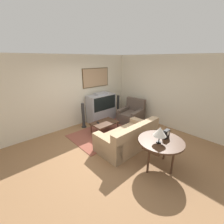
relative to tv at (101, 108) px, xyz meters
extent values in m
plane|color=#8E6642|center=(-1.07, -1.76, -0.59)|extent=(12.00, 12.00, 0.00)
cube|color=beige|center=(-1.07, 0.37, 0.76)|extent=(12.00, 0.06, 2.70)
cube|color=#4C381E|center=(0.00, 0.32, 1.22)|extent=(1.27, 0.03, 0.76)
cube|color=tan|center=(0.00, 0.30, 1.22)|extent=(1.22, 0.01, 0.71)
cube|color=beige|center=(1.56, -1.76, 0.76)|extent=(0.06, 12.00, 2.70)
cube|color=brown|center=(-0.57, -1.01, -0.58)|extent=(2.52, 1.58, 0.01)
cube|color=#9E9EA3|center=(0.00, 0.00, -0.33)|extent=(1.23, 0.50, 0.52)
cube|color=#9E9EA3|center=(0.00, 0.00, 0.24)|extent=(1.23, 0.50, 0.63)
cube|color=black|center=(0.00, -0.25, 0.24)|extent=(1.10, 0.01, 0.56)
cube|color=#9E9EA3|center=(0.00, 0.00, 0.60)|extent=(0.55, 0.28, 0.09)
cube|color=tan|center=(-0.69, -2.09, -0.38)|extent=(1.86, 0.99, 0.42)
cube|color=tan|center=(-0.69, -2.47, 0.04)|extent=(1.86, 0.23, 0.40)
cube|color=tan|center=(0.12, -2.09, -0.30)|extent=(0.25, 0.98, 0.58)
cube|color=tan|center=(-1.50, -2.10, -0.30)|extent=(0.25, 0.98, 0.58)
cube|color=#7C664D|center=(-0.27, -2.34, 0.00)|extent=(0.36, 0.12, 0.34)
cube|color=#7C664D|center=(-1.11, -2.34, 0.00)|extent=(0.36, 0.12, 0.34)
cube|color=brown|center=(0.76, -1.00, -0.36)|extent=(1.08, 0.99, 0.45)
cube|color=brown|center=(1.14, -0.93, 0.12)|extent=(0.32, 0.85, 0.52)
cube|color=brown|center=(0.70, -0.67, -0.29)|extent=(0.96, 0.32, 0.59)
cube|color=brown|center=(0.82, -1.33, -0.29)|extent=(0.96, 0.32, 0.59)
cube|color=#472D1E|center=(-0.64, -0.97, -0.20)|extent=(0.91, 0.61, 0.04)
cylinder|color=#472D1E|center=(-1.05, -1.23, -0.40)|extent=(0.04, 0.04, 0.37)
cylinder|color=#472D1E|center=(-0.24, -1.23, -0.40)|extent=(0.04, 0.04, 0.37)
cylinder|color=#472D1E|center=(-1.05, -0.72, -0.40)|extent=(0.04, 0.04, 0.37)
cylinder|color=#472D1E|center=(-0.24, -0.72, -0.40)|extent=(0.04, 0.04, 0.37)
cylinder|color=#472D1E|center=(-0.81, -3.26, 0.13)|extent=(1.06, 1.06, 0.04)
cube|color=#472D1E|center=(-0.81, -3.26, 0.07)|extent=(0.90, 0.43, 0.08)
cylinder|color=#472D1E|center=(-1.18, -3.20, -0.24)|extent=(0.05, 0.05, 0.70)
cylinder|color=#472D1E|center=(-0.43, -3.20, -0.24)|extent=(0.05, 0.05, 0.70)
cylinder|color=#472D1E|center=(-0.81, -3.60, -0.24)|extent=(0.05, 0.05, 0.70)
cylinder|color=black|center=(-0.94, -3.27, 0.17)|extent=(0.11, 0.11, 0.02)
cylinder|color=black|center=(-0.94, -3.27, 0.34)|extent=(0.02, 0.02, 0.32)
cone|color=silver|center=(-0.94, -3.27, 0.44)|extent=(0.30, 0.30, 0.21)
cube|color=black|center=(-0.62, -3.27, 0.26)|extent=(0.18, 0.09, 0.22)
cylinder|color=white|center=(-0.62, -3.32, 0.30)|extent=(0.11, 0.01, 0.11)
cube|color=black|center=(-0.84, -0.86, -0.17)|extent=(0.10, 0.17, 0.02)
cylinder|color=black|center=(-0.94, -0.05, -0.58)|extent=(0.19, 0.19, 0.02)
cylinder|color=#2D2D2D|center=(-0.94, -0.05, -0.10)|extent=(0.11, 0.11, 0.97)
cylinder|color=black|center=(0.94, -0.05, -0.58)|extent=(0.19, 0.19, 0.02)
cylinder|color=#2D2D2D|center=(0.94, -0.05, -0.10)|extent=(0.11, 0.11, 0.97)
camera|label=1|loc=(-3.74, -4.75, 1.98)|focal=24.00mm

